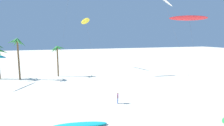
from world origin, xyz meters
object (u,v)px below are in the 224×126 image
object	(u,v)px
flying_kite_3	(189,18)
person_near_left	(118,98)
grounded_kite_2	(80,125)
palm_tree_3	(57,51)
palm_tree_1	(17,47)
flying_kite_1	(85,21)

from	to	relation	value
flying_kite_3	person_near_left	bearing A→B (deg)	-169.35
grounded_kite_2	flying_kite_3	bearing A→B (deg)	20.74
palm_tree_3	grounded_kite_2	size ratio (longest dim) A/B	1.24
grounded_kite_2	person_near_left	xyz separation A→B (m)	(6.69, 5.43, 0.74)
palm_tree_1	person_near_left	bearing A→B (deg)	-53.25
flying_kite_1	flying_kite_3	distance (m)	33.91
flying_kite_1	grounded_kite_2	size ratio (longest dim) A/B	2.56
palm_tree_3	grounded_kite_2	world-z (taller)	palm_tree_3
flying_kite_3	grounded_kite_2	bearing A→B (deg)	-159.26
palm_tree_1	flying_kite_1	world-z (taller)	flying_kite_1
palm_tree_1	palm_tree_3	distance (m)	9.20
palm_tree_3	person_near_left	size ratio (longest dim) A/B	4.71
palm_tree_1	flying_kite_1	distance (m)	22.69
flying_kite_3	grounded_kite_2	xyz separation A→B (m)	(-21.87, -8.28, -13.50)
palm_tree_1	flying_kite_3	world-z (taller)	flying_kite_3
flying_kite_3	grounded_kite_2	size ratio (longest dim) A/B	2.24
palm_tree_3	grounded_kite_2	xyz separation A→B (m)	(1.12, -28.97, -6.35)
palm_tree_1	grounded_kite_2	distance (m)	30.79
palm_tree_1	flying_kite_3	distance (m)	38.06
palm_tree_1	grounded_kite_2	world-z (taller)	palm_tree_1
palm_tree_3	person_near_left	bearing A→B (deg)	-71.63
flying_kite_3	person_near_left	xyz separation A→B (m)	(-15.18, -2.85, -12.76)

